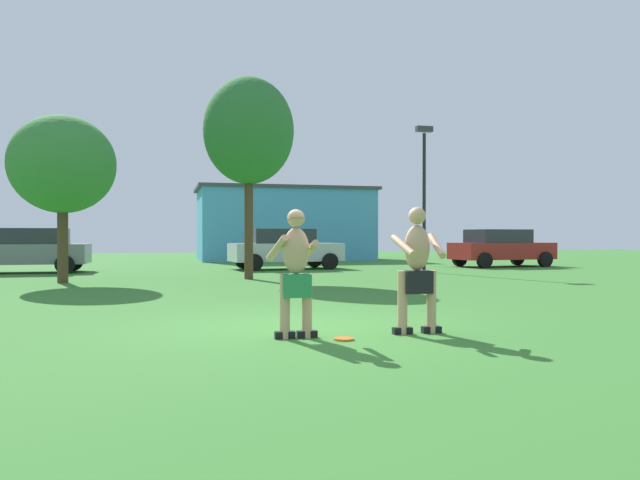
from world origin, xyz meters
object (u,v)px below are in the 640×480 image
object	(u,v)px
frisbee	(344,339)
player_in_green	(296,267)
player_near	(417,267)
car_silver_near_post	(285,248)
car_gray_mid_lot	(26,250)
tree_left_field	(63,165)
car_red_far_end	(501,247)
tree_behind_players	(249,132)
lamp_post	(424,182)

from	to	relation	value
frisbee	player_in_green	bearing A→B (deg)	152.38
player_near	car_silver_near_post	bearing A→B (deg)	85.32
car_silver_near_post	car_gray_mid_lot	xyz separation A→B (m)	(-9.35, 0.03, 0.00)
car_gray_mid_lot	tree_left_field	distance (m)	6.15
frisbee	car_red_far_end	world-z (taller)	car_red_far_end
car_silver_near_post	car_gray_mid_lot	size ratio (longest dim) A/B	1.03
car_gray_mid_lot	tree_behind_players	distance (m)	9.57
player_near	player_in_green	world-z (taller)	player_near
player_near	tree_behind_players	bearing A→B (deg)	94.32
player_near	car_gray_mid_lot	bearing A→B (deg)	117.05
tree_behind_players	tree_left_field	bearing A→B (deg)	-178.17
player_near	lamp_post	bearing A→B (deg)	65.27
frisbee	car_gray_mid_lot	bearing A→B (deg)	113.52
car_silver_near_post	tree_left_field	xyz separation A→B (m)	(-7.32, -5.22, 2.46)
player_in_green	car_silver_near_post	distance (m)	15.95
car_gray_mid_lot	car_red_far_end	world-z (taller)	same
player_near	car_red_far_end	distance (m)	18.65
player_in_green	car_red_far_end	xyz separation A→B (m)	(12.23, 15.29, -0.08)
tree_behind_players	car_silver_near_post	bearing A→B (deg)	67.46
tree_left_field	player_near	bearing A→B (deg)	-60.21
player_near	frisbee	xyz separation A→B (m)	(-1.09, -0.22, -0.88)
player_in_green	lamp_post	xyz separation A→B (m)	(7.39, 12.41, 2.35)
frisbee	car_gray_mid_lot	size ratio (longest dim) A/B	0.06
player_in_green	tree_left_field	distance (m)	11.59
frisbee	tree_left_field	xyz separation A→B (m)	(-4.93, 10.75, 3.27)
lamp_post	car_silver_near_post	bearing A→B (deg)	143.74
frisbee	lamp_post	xyz separation A→B (m)	(6.84, 12.70, 3.24)
car_red_far_end	tree_behind_players	size ratio (longest dim) A/B	0.73
car_gray_mid_lot	tree_behind_players	size ratio (longest dim) A/B	0.71
player_near	car_silver_near_post	world-z (taller)	player_near
player_in_green	frisbee	xyz separation A→B (m)	(0.55, -0.29, -0.89)
car_red_far_end	tree_left_field	distance (m)	17.47
car_red_far_end	player_in_green	bearing A→B (deg)	-128.66
car_gray_mid_lot	lamp_post	bearing A→B (deg)	-13.45
car_silver_near_post	tree_behind_players	size ratio (longest dim) A/B	0.73
tree_behind_players	car_gray_mid_lot	bearing A→B (deg)	144.94
lamp_post	player_in_green	bearing A→B (deg)	-120.78
lamp_post	tree_left_field	world-z (taller)	lamp_post
player_in_green	lamp_post	size ratio (longest dim) A/B	0.32
player_near	tree_behind_players	world-z (taller)	tree_behind_players
player_in_green	lamp_post	bearing A→B (deg)	59.22
car_silver_near_post	tree_left_field	distance (m)	9.32
car_silver_near_post	car_red_far_end	bearing A→B (deg)	-2.43
car_red_far_end	car_gray_mid_lot	bearing A→B (deg)	178.70
car_silver_near_post	lamp_post	bearing A→B (deg)	-36.26
player_in_green	tree_behind_players	bearing A→B (deg)	85.49
car_gray_mid_lot	tree_behind_players	xyz separation A→B (m)	(7.25, -5.09, 3.64)
car_gray_mid_lot	tree_left_field	size ratio (longest dim) A/B	0.93
player_in_green	car_gray_mid_lot	size ratio (longest dim) A/B	0.38
car_gray_mid_lot	tree_left_field	world-z (taller)	tree_left_field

